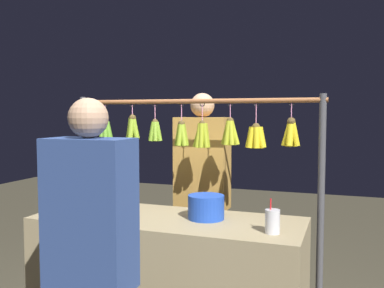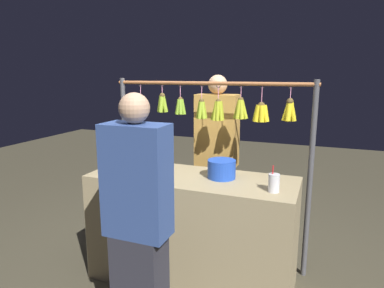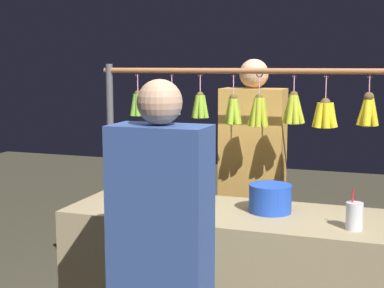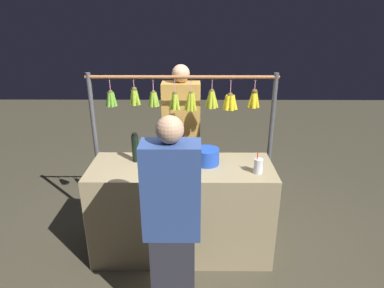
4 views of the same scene
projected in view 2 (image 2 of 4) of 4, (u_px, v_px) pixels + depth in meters
The scene contains 8 objects.
ground_plane at pixel (192, 278), 2.89m from camera, with size 12.00×12.00×0.00m, color #423E2E.
market_counter at pixel (192, 229), 2.80m from camera, with size 1.63×0.61×0.89m, color tan.
display_rack at pixel (213, 129), 3.00m from camera, with size 1.79×0.13×1.65m.
water_bottle at pixel (151, 153), 2.92m from camera, with size 0.06×0.06×0.27m.
blue_bucket at pixel (222, 169), 2.65m from camera, with size 0.22×0.22×0.14m, color blue.
drink_cup at pixel (274, 183), 2.34m from camera, with size 0.08×0.08×0.18m.
vendor_person at pixel (217, 162), 3.39m from camera, with size 0.40×0.22×1.68m.
customer_person at pixel (138, 229), 2.03m from camera, with size 0.38×0.20×1.59m.
Camera 2 is at (-0.95, 2.41, 1.70)m, focal length 32.16 mm.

